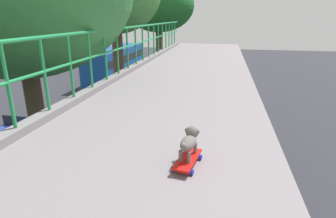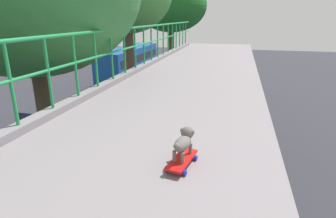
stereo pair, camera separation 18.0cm
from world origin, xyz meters
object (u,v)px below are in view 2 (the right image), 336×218
(car_blue_sixth, at_px, (41,120))
(small_dog, at_px, (184,141))
(car_green_seventh, at_px, (122,106))
(city_bus, at_px, (130,61))
(car_yellow_cab_fifth, at_px, (62,150))
(toy_skateboard, at_px, (182,160))

(car_blue_sixth, bearing_deg, small_dog, -44.98)
(car_green_seventh, distance_m, city_bus, 11.62)
(car_yellow_cab_fifth, bearing_deg, toy_skateboard, -46.87)
(car_blue_sixth, distance_m, toy_skateboard, 15.50)
(car_yellow_cab_fifth, height_order, small_dog, small_dog)
(city_bus, relative_size, toy_skateboard, 22.81)
(car_green_seventh, height_order, city_bus, city_bus)
(city_bus, xyz_separation_m, small_dog, (10.68, -25.05, 3.37))
(small_dog, bearing_deg, car_blue_sixth, 135.02)
(car_blue_sixth, xyz_separation_m, toy_skateboard, (10.47, -10.53, 4.44))
(car_yellow_cab_fifth, bearing_deg, small_dog, -46.60)
(city_bus, xyz_separation_m, toy_skateboard, (10.67, -25.12, 3.19))
(car_yellow_cab_fifth, distance_m, car_blue_sixth, 4.68)
(car_blue_sixth, bearing_deg, car_yellow_cab_fifth, -41.45)
(car_yellow_cab_fifth, xyz_separation_m, toy_skateboard, (6.96, -7.43, 4.42))
(car_blue_sixth, height_order, city_bus, city_bus)
(car_blue_sixth, relative_size, car_green_seventh, 1.02)
(car_blue_sixth, bearing_deg, city_bus, 90.80)
(car_yellow_cab_fifth, relative_size, car_green_seventh, 1.05)
(city_bus, bearing_deg, toy_skateboard, -66.98)
(small_dog, bearing_deg, car_green_seventh, 116.29)
(toy_skateboard, bearing_deg, car_yellow_cab_fifth, 133.13)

